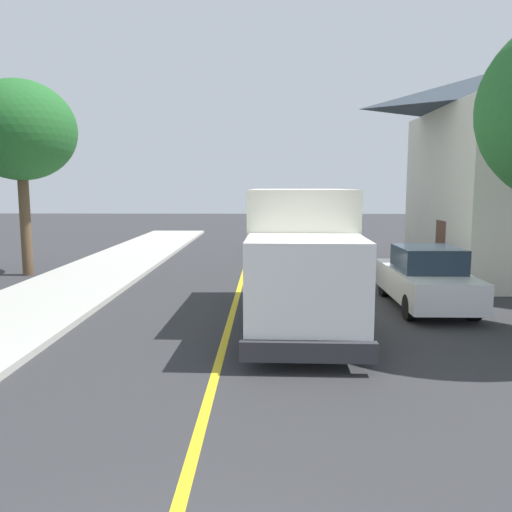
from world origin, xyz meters
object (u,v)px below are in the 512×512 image
object	(u,v)px
parked_car_mid	(301,237)
parked_van_across	(426,279)
parked_car_near	(313,256)
street_tree_down_block	(20,131)
box_truck	(300,249)

from	to	relation	value
parked_car_mid	parked_van_across	bearing A→B (deg)	-77.08
parked_car_mid	parked_car_near	bearing A→B (deg)	-90.38
parked_car_mid	street_tree_down_block	size ratio (longest dim) A/B	0.63
parked_car_mid	parked_van_across	distance (m)	11.77
street_tree_down_block	parked_van_across	bearing A→B (deg)	-20.38
parked_car_near	parked_car_mid	distance (m)	7.03
box_truck	parked_car_near	xyz separation A→B (m)	(0.82, 5.78, -0.97)
parked_van_across	street_tree_down_block	bearing A→B (deg)	159.62
parked_van_across	street_tree_down_block	xyz separation A→B (m)	(-13.20, 4.90, 4.45)
box_truck	parked_van_across	xyz separation A→B (m)	(3.49, 1.35, -0.97)
parked_car_near	parked_car_mid	xyz separation A→B (m)	(0.05, 7.03, 0.00)
street_tree_down_block	box_truck	bearing A→B (deg)	-32.77
parked_car_near	parked_car_mid	size ratio (longest dim) A/B	1.00
parked_van_across	parked_car_mid	bearing A→B (deg)	102.92
parked_car_near	street_tree_down_block	xyz separation A→B (m)	(-10.52, 0.47, 4.45)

